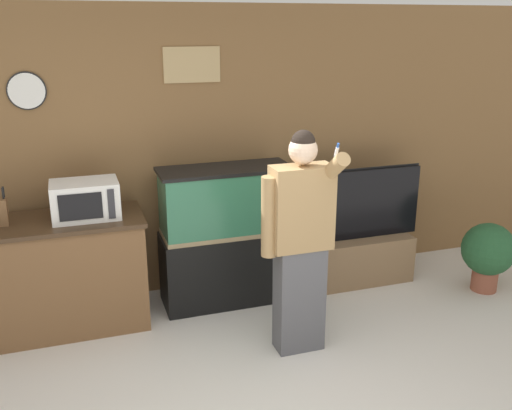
{
  "coord_description": "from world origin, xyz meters",
  "views": [
    {
      "loc": [
        -0.94,
        -2.43,
        2.42
      ],
      "look_at": [
        0.43,
        1.66,
        1.05
      ],
      "focal_mm": 40.0,
      "sensor_mm": 36.0,
      "label": 1
    }
  ],
  "objects_px": {
    "potted_plant": "(488,252)",
    "microwave": "(85,200)",
    "counter_island": "(50,275)",
    "aquarium_on_stand": "(226,236)",
    "tv_on_stand": "(360,248)",
    "person_standing": "(300,241)"
  },
  "relations": [
    {
      "from": "tv_on_stand",
      "to": "potted_plant",
      "type": "relative_size",
      "value": 1.84
    },
    {
      "from": "counter_island",
      "to": "aquarium_on_stand",
      "type": "distance_m",
      "value": 1.51
    },
    {
      "from": "counter_island",
      "to": "potted_plant",
      "type": "height_order",
      "value": "counter_island"
    },
    {
      "from": "counter_island",
      "to": "aquarium_on_stand",
      "type": "xyz_separation_m",
      "value": [
        1.5,
        0.03,
        0.15
      ]
    },
    {
      "from": "aquarium_on_stand",
      "to": "person_standing",
      "type": "distance_m",
      "value": 1.04
    },
    {
      "from": "tv_on_stand",
      "to": "person_standing",
      "type": "relative_size",
      "value": 0.71
    },
    {
      "from": "aquarium_on_stand",
      "to": "person_standing",
      "type": "height_order",
      "value": "person_standing"
    },
    {
      "from": "person_standing",
      "to": "microwave",
      "type": "bearing_deg",
      "value": 148.21
    },
    {
      "from": "potted_plant",
      "to": "tv_on_stand",
      "type": "bearing_deg",
      "value": 151.29
    },
    {
      "from": "microwave",
      "to": "aquarium_on_stand",
      "type": "xyz_separation_m",
      "value": [
        1.17,
        0.05,
        -0.47
      ]
    },
    {
      "from": "counter_island",
      "to": "tv_on_stand",
      "type": "xyz_separation_m",
      "value": [
        2.84,
        0.01,
        -0.13
      ]
    },
    {
      "from": "aquarium_on_stand",
      "to": "potted_plant",
      "type": "relative_size",
      "value": 1.88
    },
    {
      "from": "microwave",
      "to": "person_standing",
      "type": "bearing_deg",
      "value": -31.79
    },
    {
      "from": "potted_plant",
      "to": "microwave",
      "type": "bearing_deg",
      "value": 171.43
    },
    {
      "from": "microwave",
      "to": "aquarium_on_stand",
      "type": "distance_m",
      "value": 1.26
    },
    {
      "from": "tv_on_stand",
      "to": "potted_plant",
      "type": "xyz_separation_m",
      "value": [
        1.04,
        -0.57,
        0.05
      ]
    },
    {
      "from": "tv_on_stand",
      "to": "person_standing",
      "type": "bearing_deg",
      "value": -137.78
    },
    {
      "from": "aquarium_on_stand",
      "to": "person_standing",
      "type": "xyz_separation_m",
      "value": [
        0.3,
        -0.96,
        0.27
      ]
    },
    {
      "from": "aquarium_on_stand",
      "to": "microwave",
      "type": "bearing_deg",
      "value": -177.49
    },
    {
      "from": "tv_on_stand",
      "to": "person_standing",
      "type": "distance_m",
      "value": 1.51
    },
    {
      "from": "tv_on_stand",
      "to": "person_standing",
      "type": "xyz_separation_m",
      "value": [
        -1.04,
        -0.94,
        0.56
      ]
    },
    {
      "from": "aquarium_on_stand",
      "to": "tv_on_stand",
      "type": "xyz_separation_m",
      "value": [
        1.34,
        -0.02,
        -0.28
      ]
    }
  ]
}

